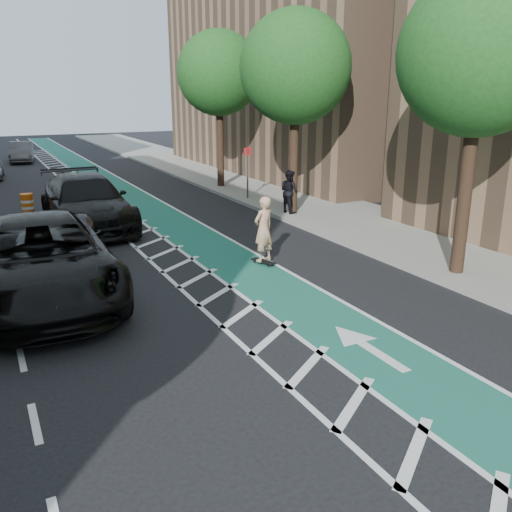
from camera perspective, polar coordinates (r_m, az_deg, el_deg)
ground at (r=11.98m, az=-8.01°, el=-7.36°), size 120.00×120.00×0.00m
bike_lane at (r=21.93m, az=-9.38°, el=3.78°), size 2.00×90.00×0.01m
buffer_strip at (r=21.53m, az=-13.17°, el=3.32°), size 1.40×90.00×0.01m
sidewalk_right at (r=24.63m, az=5.18°, el=5.53°), size 5.00×90.00×0.15m
curb_right at (r=23.43m, az=0.09°, el=5.03°), size 0.12×90.00×0.16m
building_right_far at (r=37.20m, az=8.03°, el=23.84°), size 14.00×22.00×19.00m
tree_r_b at (r=15.42m, az=21.61°, el=19.07°), size 4.20×4.20×7.90m
tree_r_c at (r=21.63m, az=4.79°, el=19.16°), size 4.20×4.20×7.90m
tree_r_d at (r=28.74m, az=-4.11°, el=18.59°), size 4.20×4.20×7.90m
sign_post at (r=25.21m, az=-0.90°, el=8.81°), size 0.35×0.08×2.47m
skateboard at (r=16.00m, az=0.78°, el=-0.57°), size 0.48×0.87×0.11m
skateboarder at (r=15.73m, az=0.79°, el=2.85°), size 0.81×0.66×1.92m
suv_near at (r=14.16m, az=-21.57°, el=-0.31°), size 3.57×7.25×1.98m
suv_far at (r=21.24m, az=-17.42°, el=5.45°), size 2.78×6.66×1.92m
car_grey at (r=43.58m, az=-23.46°, el=10.02°), size 2.06×4.53×1.44m
pedestrian at (r=22.18m, az=3.52°, el=6.80°), size 0.79×0.95×1.74m
barrel_b at (r=24.50m, az=-22.92°, el=5.00°), size 0.63×0.63×0.86m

